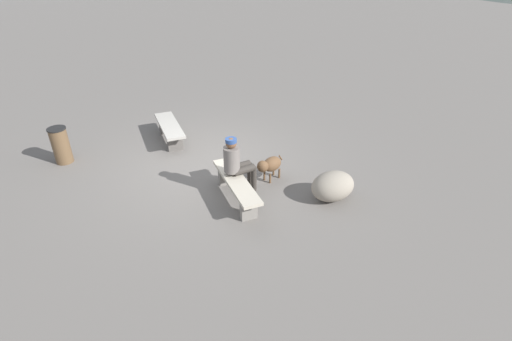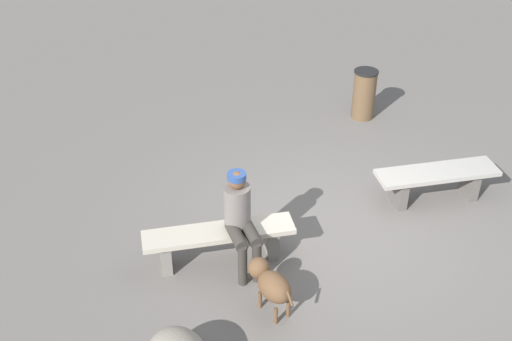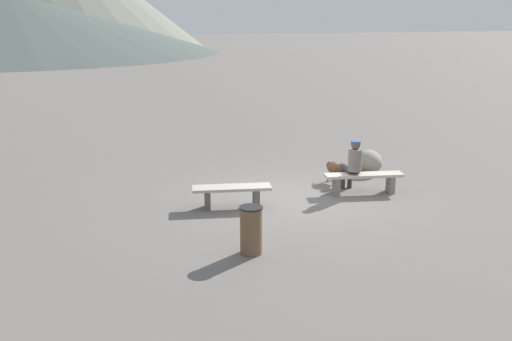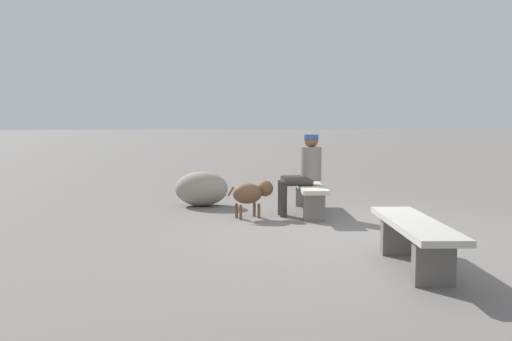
# 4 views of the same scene
# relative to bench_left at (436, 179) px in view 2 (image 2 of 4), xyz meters

# --- Properties ---
(ground) EXTENTS (210.00, 210.00, 0.06)m
(ground) POSITION_rel_bench_left_xyz_m (1.58, 0.21, -0.37)
(ground) COLOR slate
(bench_left) EXTENTS (1.74, 0.73, 0.47)m
(bench_left) POSITION_rel_bench_left_xyz_m (0.00, 0.00, 0.00)
(bench_left) COLOR #605B56
(bench_left) RESTS_ON ground
(bench_right) EXTENTS (1.86, 0.68, 0.47)m
(bench_right) POSITION_rel_bench_left_xyz_m (3.20, 0.13, -0.00)
(bench_right) COLOR gray
(bench_right) RESTS_ON ground
(seated_person) EXTENTS (0.34, 0.66, 1.26)m
(seated_person) POSITION_rel_bench_left_xyz_m (2.97, 0.27, 0.39)
(seated_person) COLOR slate
(seated_person) RESTS_ON ground
(dog) EXTENTS (0.41, 0.73, 0.56)m
(dog) POSITION_rel_bench_left_xyz_m (2.93, 1.10, 0.04)
(dog) COLOR brown
(dog) RESTS_ON ground
(trash_bin) EXTENTS (0.41, 0.41, 0.86)m
(trash_bin) POSITION_rel_bench_left_xyz_m (-0.29, -2.51, 0.09)
(trash_bin) COLOR brown
(trash_bin) RESTS_ON ground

